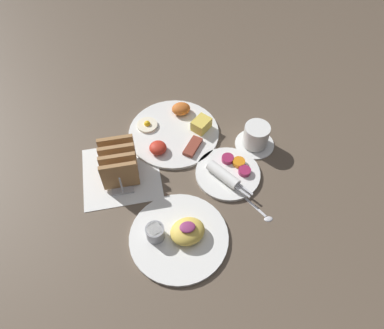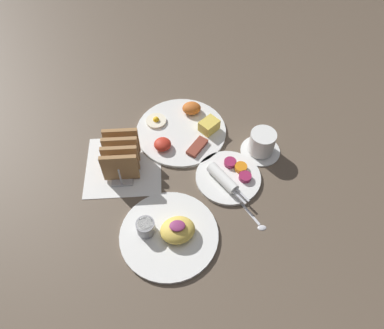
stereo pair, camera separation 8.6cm
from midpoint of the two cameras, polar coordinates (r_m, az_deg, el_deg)
ground_plane at (r=1.07m, az=0.13°, el=-2.65°), size 3.00×3.00×0.00m
napkin_flat at (r=1.11m, az=-8.37°, el=-0.30°), size 0.22×0.22×0.00m
plate_breakfast at (r=1.18m, az=0.49°, el=5.23°), size 0.28×0.28×0.05m
plate_condiments at (r=1.08m, az=7.68°, el=-2.06°), size 0.19×0.20×0.04m
plate_foreground at (r=0.97m, az=-1.14°, el=-10.52°), size 0.26×0.26×0.06m
toast_rack at (r=1.07m, az=-8.68°, el=1.29°), size 0.10×0.15×0.10m
coffee_cup at (r=1.14m, az=12.59°, el=3.00°), size 0.12×0.12×0.08m
teaspoon at (r=1.03m, az=11.72°, el=-8.15°), size 0.07×0.11×0.01m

